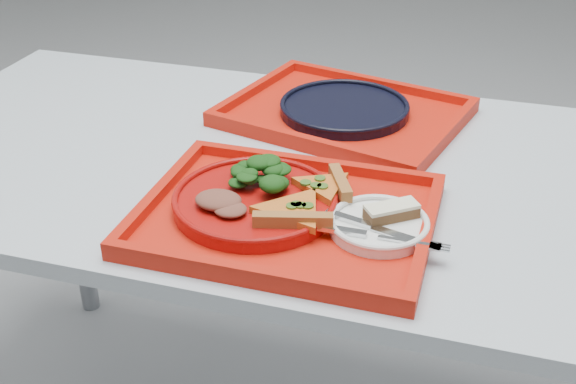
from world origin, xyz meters
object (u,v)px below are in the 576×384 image
object	(u,v)px
tray_far	(344,116)
dinner_plate	(255,203)
dessert_bar	(392,211)
navy_plate	(344,109)
tray_main	(287,219)

from	to	relation	value
tray_far	dinner_plate	world-z (taller)	dinner_plate
tray_far	dessert_bar	size ratio (longest dim) A/B	5.31
tray_far	dessert_bar	bearing A→B (deg)	-53.75
dinner_plate	dessert_bar	distance (m)	0.22
navy_plate	dessert_bar	size ratio (longest dim) A/B	3.07
tray_far	navy_plate	distance (m)	0.01
dessert_bar	dinner_plate	bearing A→B (deg)	145.89
tray_far	dinner_plate	xyz separation A→B (m)	(-0.05, -0.40, 0.02)
navy_plate	dinner_plate	bearing A→B (deg)	-97.74
tray_far	navy_plate	world-z (taller)	navy_plate
navy_plate	dessert_bar	distance (m)	0.42
tray_far	dinner_plate	bearing A→B (deg)	-83.88
dinner_plate	navy_plate	world-z (taller)	dinner_plate
tray_main	dessert_bar	distance (m)	0.16
dinner_plate	dessert_bar	xyz separation A→B (m)	(0.21, 0.01, 0.02)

